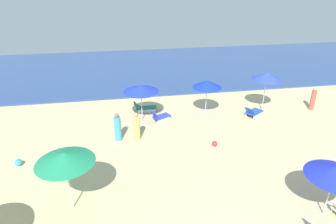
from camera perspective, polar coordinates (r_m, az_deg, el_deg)
The scene contains 14 objects.
ocean at distance 29.07m, azimuth -2.66°, elevation 8.63°, with size 60.00×14.47×0.12m, color #2E4984.
umbrella_0 at distance 20.15m, azimuth 18.71°, elevation 6.68°, with size 1.90×1.90×2.73m.
lounge_chair_0_0 at distance 19.93m, azimuth 16.27°, elevation -0.02°, with size 1.43×1.23×0.73m.
umbrella_3 at distance 12.42m, azimuth 29.86°, elevation -9.97°, with size 2.14×2.14×2.27m.
umbrella_4 at distance 18.65m, azimuth 7.62°, elevation 5.46°, with size 1.85×1.85×2.44m.
umbrella_5 at distance 11.57m, azimuth -19.46°, elevation -8.40°, with size 2.22×2.22×2.59m.
umbrella_6 at distance 17.99m, azimuth -5.28°, elevation 4.59°, with size 2.20×2.20×2.35m.
lounge_chair_6_0 at distance 18.64m, azimuth -1.52°, elevation -0.87°, with size 1.33×1.05×0.71m.
lounge_chair_6_1 at distance 19.87m, azimuth -4.55°, elevation 0.83°, with size 1.53×0.60×0.69m.
beachgoer_1 at distance 22.18m, azimuth 26.39°, elevation 2.25°, with size 0.38×0.38×1.60m.
beachgoer_2 at distance 16.47m, azimuth -9.75°, elevation -3.07°, with size 0.43×0.43×1.64m.
beachgoer_3 at distance 16.35m, azimuth -6.14°, elevation -3.00°, with size 0.42×0.42×1.67m.
beach_ball_0 at distance 16.17m, azimuth 9.08°, elevation -6.09°, with size 0.30×0.30×0.30m, color #F22F47.
beach_ball_2 at distance 16.22m, azimuth -27.09°, elevation -8.72°, with size 0.35×0.35×0.35m, color #359CCF.
Camera 1 is at (-3.27, -4.84, 8.58)m, focal length 31.31 mm.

